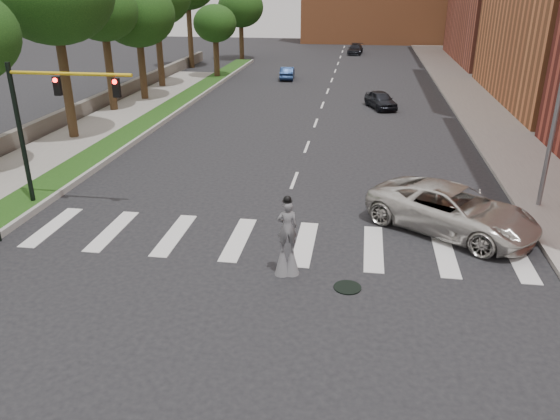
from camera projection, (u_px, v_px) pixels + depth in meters
The scene contains 18 objects.
ground_plane at pixel (267, 253), 19.92m from camera, with size 160.00×160.00×0.00m, color black.
grass_median at pixel (158, 116), 39.68m from camera, with size 2.00×60.00×0.25m, color #1A4012.
median_curb at pixel (172, 116), 39.53m from camera, with size 0.20×60.00×0.28m, color #989993.
sidewalk_left at pixel (46, 154), 30.99m from camera, with size 4.00×60.00×0.18m, color gray.
sidewalk_right at pixel (488, 112), 40.95m from camera, with size 5.00×90.00×0.18m, color gray.
stone_wall at pixel (99, 102), 42.09m from camera, with size 0.50×56.00×1.10m, color #5A544D.
manhole at pixel (347, 287), 17.68m from camera, with size 0.90×0.90×0.04m, color black.
streetlight at pixel (557, 96), 21.99m from camera, with size 2.05×0.20×9.00m.
traffic_signal at pixel (44, 114), 22.39m from camera, with size 5.30×0.23×6.20m.
stilt_performer at pixel (287, 244), 18.10m from camera, with size 0.83×0.59×2.85m.
suv_crossing at pixel (452, 210), 21.36m from camera, with size 3.05×6.62×1.84m, color beige.
car_near at pixel (381, 100), 42.24m from camera, with size 1.56×3.89×1.33m, color black.
car_mid at pixel (287, 73), 54.81m from camera, with size 1.32×3.77×1.24m, color navy.
car_far at pixel (355, 49), 73.46m from camera, with size 1.82×4.47×1.30m, color black.
tree_3 at pixel (103, 12), 38.67m from camera, with size 4.99×4.99×9.36m.
tree_6 at pixel (215, 24), 53.54m from camera, with size 4.24×4.24×7.12m.
tree_7 at pixel (241, 8), 66.38m from camera, with size 5.55×5.55×8.55m.
tree_8 at pixel (137, 15), 42.67m from camera, with size 5.92×5.92×9.28m.
Camera 1 is at (3.12, -17.47, 9.21)m, focal length 35.00 mm.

